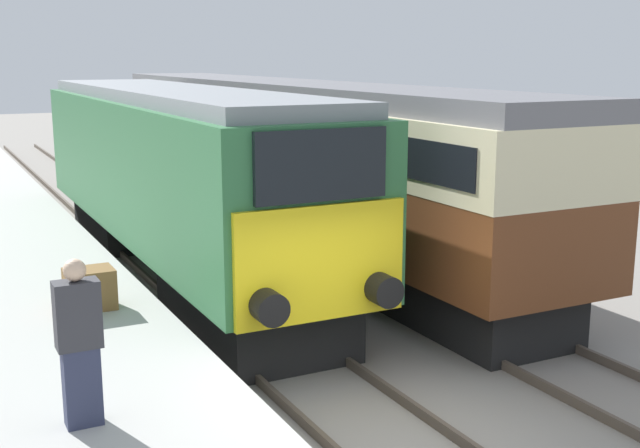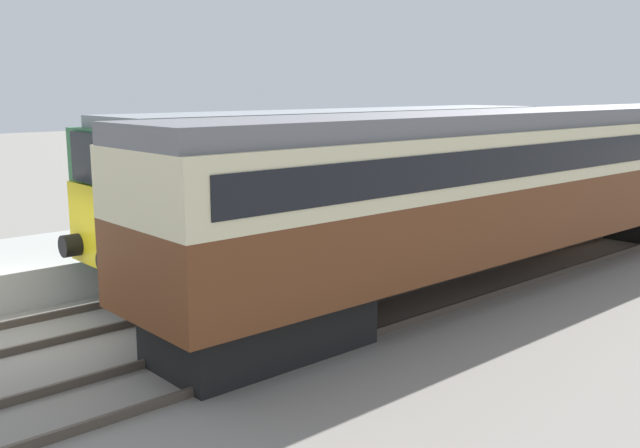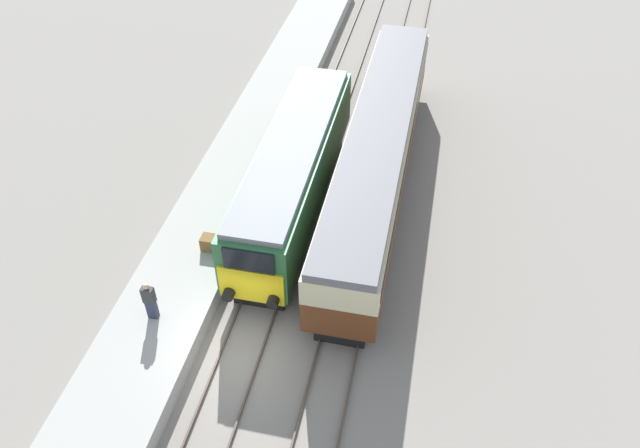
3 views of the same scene
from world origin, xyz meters
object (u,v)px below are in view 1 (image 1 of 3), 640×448
locomotive (176,173)px  luggage_crate (90,289)px  person_on_platform (79,344)px  passenger_carriage (284,144)px

locomotive → luggage_crate: 4.86m
locomotive → person_on_platform: 8.58m
passenger_carriage → luggage_crate: 8.68m
locomotive → person_on_platform: (-3.39, -7.86, -0.47)m
passenger_carriage → person_on_platform: passenger_carriage is taller
luggage_crate → locomotive: bearing=57.4°
person_on_platform → luggage_crate: person_on_platform is taller
locomotive → passenger_carriage: (3.40, 2.19, 0.23)m
locomotive → luggage_crate: bearing=-122.6°
person_on_platform → luggage_crate: (0.83, 3.86, -0.56)m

